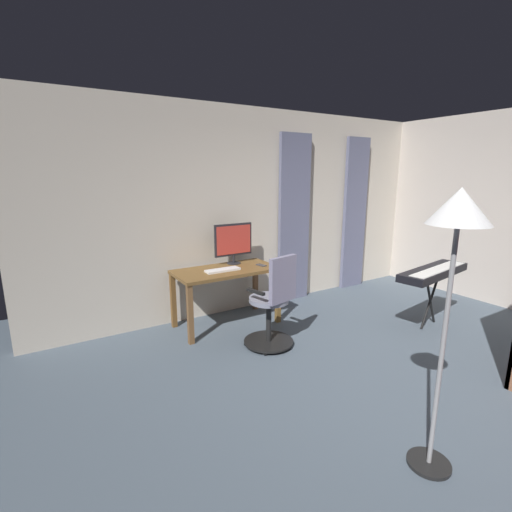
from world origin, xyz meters
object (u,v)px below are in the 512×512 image
at_px(office_chair, 273,305).
at_px(cell_phone_by_monitor, 261,265).
at_px(computer_keyboard, 223,270).
at_px(floor_lamp, 457,233).
at_px(desk, 226,277).
at_px(computer_monitor, 233,241).
at_px(piano_keyboard, 434,273).

xyz_separation_m(office_chair, cell_phone_by_monitor, (-0.32, -0.75, 0.25)).
distance_m(computer_keyboard, floor_lamp, 2.85).
xyz_separation_m(desk, computer_keyboard, (0.08, 0.06, 0.12)).
distance_m(desk, computer_monitor, 0.50).
xyz_separation_m(office_chair, computer_monitor, (-0.07, -1.03, 0.54)).
bearing_deg(computer_keyboard, cell_phone_by_monitor, 177.84).
height_order(computer_monitor, cell_phone_by_monitor, computer_monitor).
height_order(desk, piano_keyboard, piano_keyboard).
relative_size(desk, computer_keyboard, 2.97).
bearing_deg(desk, computer_monitor, -137.13).
bearing_deg(desk, piano_keyboard, 147.19).
distance_m(cell_phone_by_monitor, piano_keyboard, 2.14).
height_order(cell_phone_by_monitor, floor_lamp, floor_lamp).
bearing_deg(cell_phone_by_monitor, desk, -21.12).
height_order(piano_keyboard, floor_lamp, floor_lamp).
xyz_separation_m(computer_keyboard, cell_phone_by_monitor, (-0.55, 0.02, -0.01)).
height_order(office_chair, piano_keyboard, office_chair).
bearing_deg(floor_lamp, cell_phone_by_monitor, -98.42).
bearing_deg(cell_phone_by_monitor, office_chair, 55.90).
relative_size(office_chair, floor_lamp, 0.58).
xyz_separation_m(desk, computer_monitor, (-0.22, -0.20, 0.41)).
bearing_deg(desk, office_chair, 100.08).
height_order(office_chair, floor_lamp, floor_lamp).
bearing_deg(cell_phone_by_monitor, piano_keyboard, 131.41).
relative_size(desk, piano_keyboard, 1.02).
bearing_deg(office_chair, computer_keyboard, 93.91).
height_order(computer_monitor, floor_lamp, floor_lamp).
bearing_deg(piano_keyboard, computer_monitor, -47.98).
bearing_deg(cell_phone_by_monitor, computer_monitor, -59.80).
bearing_deg(desk, computer_keyboard, 39.18).
distance_m(office_chair, computer_monitor, 1.17).
bearing_deg(computer_monitor, desk, 42.87).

